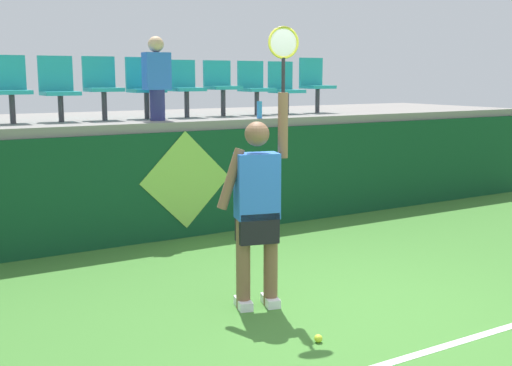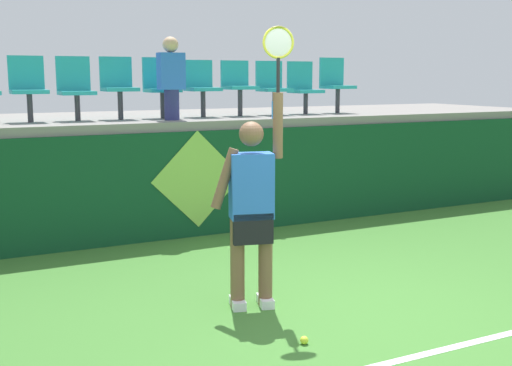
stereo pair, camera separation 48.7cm
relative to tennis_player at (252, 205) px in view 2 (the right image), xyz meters
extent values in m
plane|color=#3D752D|center=(0.64, -0.63, -0.95)|extent=(40.00, 40.00, 0.00)
cube|color=#0F4223|center=(0.64, 2.76, -0.25)|extent=(13.07, 0.20, 1.39)
cube|color=gray|center=(0.64, 4.20, 0.50)|extent=(13.07, 3.00, 0.12)
cube|color=white|center=(0.64, -1.52, -0.95)|extent=(11.76, 0.08, 0.01)
cube|color=white|center=(-0.13, 0.03, -0.91)|extent=(0.18, 0.28, 0.08)
cube|color=white|center=(0.12, -0.03, -0.91)|extent=(0.18, 0.28, 0.08)
cylinder|color=brown|center=(-0.13, 0.03, -0.53)|extent=(0.13, 0.13, 0.83)
cylinder|color=brown|center=(0.12, -0.03, -0.53)|extent=(0.13, 0.13, 0.83)
cube|color=black|center=(-0.01, 0.00, -0.20)|extent=(0.40, 0.30, 0.28)
cube|color=blue|center=(-0.01, 0.00, 0.17)|extent=(0.42, 0.31, 0.59)
sphere|color=brown|center=(-0.01, 0.00, 0.64)|extent=(0.22, 0.22, 0.22)
cylinder|color=brown|center=(-0.24, 0.06, 0.25)|extent=(0.27, 0.15, 0.55)
cylinder|color=brown|center=(0.23, -0.06, 0.71)|extent=(0.09, 0.09, 0.58)
cylinder|color=black|center=(0.23, -0.06, 1.15)|extent=(0.03, 0.03, 0.30)
torus|color=gold|center=(0.23, -0.06, 1.43)|extent=(0.28, 0.09, 0.28)
ellipsoid|color=silver|center=(0.23, -0.06, 1.43)|extent=(0.24, 0.08, 0.24)
sphere|color=#D1E533|center=(-0.01, -0.95, -0.92)|extent=(0.07, 0.07, 0.07)
cylinder|color=#338CE5|center=(1.72, 2.81, 0.68)|extent=(0.07, 0.07, 0.24)
cylinder|color=#38383D|center=(-1.40, 3.53, 0.74)|extent=(0.07, 0.07, 0.36)
cube|color=teal|center=(-1.40, 3.53, 0.95)|extent=(0.44, 0.42, 0.05)
cube|color=teal|center=(-1.40, 3.72, 1.19)|extent=(0.44, 0.04, 0.43)
cylinder|color=#38383D|center=(-0.81, 3.53, 0.73)|extent=(0.07, 0.07, 0.34)
cube|color=teal|center=(-0.81, 3.53, 0.92)|extent=(0.44, 0.42, 0.05)
cube|color=teal|center=(-0.81, 3.72, 1.17)|extent=(0.44, 0.04, 0.45)
cylinder|color=#38383D|center=(-0.24, 3.53, 0.75)|extent=(0.07, 0.07, 0.38)
cube|color=teal|center=(-0.24, 3.53, 0.96)|extent=(0.44, 0.42, 0.05)
cube|color=teal|center=(-0.24, 3.72, 1.20)|extent=(0.44, 0.04, 0.41)
cylinder|color=#38383D|center=(0.35, 3.53, 0.74)|extent=(0.07, 0.07, 0.36)
cube|color=teal|center=(0.35, 3.53, 0.95)|extent=(0.44, 0.42, 0.05)
cube|color=teal|center=(0.35, 3.72, 1.19)|extent=(0.44, 0.04, 0.43)
cylinder|color=#38383D|center=(0.95, 3.53, 0.75)|extent=(0.07, 0.07, 0.37)
cube|color=teal|center=(0.95, 3.53, 0.96)|extent=(0.44, 0.42, 0.05)
cube|color=teal|center=(0.95, 3.72, 1.18)|extent=(0.44, 0.04, 0.39)
cylinder|color=#38383D|center=(1.54, 3.53, 0.75)|extent=(0.07, 0.07, 0.39)
cube|color=teal|center=(1.54, 3.53, 0.97)|extent=(0.44, 0.42, 0.05)
cube|color=teal|center=(1.54, 3.72, 1.18)|extent=(0.44, 0.04, 0.37)
cylinder|color=#38383D|center=(2.11, 3.53, 0.74)|extent=(0.07, 0.07, 0.35)
cube|color=teal|center=(2.11, 3.53, 0.94)|extent=(0.44, 0.42, 0.05)
cube|color=teal|center=(2.11, 3.72, 1.17)|extent=(0.44, 0.04, 0.41)
cylinder|color=#38383D|center=(2.66, 3.53, 0.72)|extent=(0.07, 0.07, 0.32)
cube|color=teal|center=(2.66, 3.53, 0.91)|extent=(0.44, 0.42, 0.05)
cube|color=teal|center=(2.66, 3.72, 1.15)|extent=(0.44, 0.04, 0.43)
cylinder|color=#38383D|center=(3.25, 3.53, 0.75)|extent=(0.07, 0.07, 0.38)
cube|color=teal|center=(3.25, 3.53, 0.97)|extent=(0.44, 0.42, 0.05)
cube|color=teal|center=(3.25, 3.72, 1.21)|extent=(0.44, 0.04, 0.44)
cylinder|color=navy|center=(0.35, 3.15, 0.76)|extent=(0.20, 0.20, 0.40)
cube|color=blue|center=(0.35, 3.15, 1.20)|extent=(0.34, 0.20, 0.48)
sphere|color=#DBAD84|center=(0.35, 3.15, 1.55)|extent=(0.21, 0.21, 0.21)
cube|color=#0F4223|center=(0.51, 2.65, -0.95)|extent=(0.90, 0.01, 0.00)
plane|color=#8CC64C|center=(0.51, 2.65, -0.19)|extent=(1.27, 0.00, 1.27)
camera|label=1|loc=(-2.90, -4.81, 1.14)|focal=44.92mm
camera|label=2|loc=(-2.48, -5.05, 1.14)|focal=44.92mm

